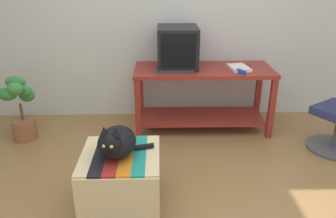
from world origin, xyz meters
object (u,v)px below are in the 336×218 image
object	(u,v)px
tv_monitor	(178,47)
book	(239,68)
desk	(203,88)
stapler	(241,72)
potted_plant	(20,110)
keyboard	(175,71)
cat	(116,142)
ottoman_with_blanket	(122,180)

from	to	relation	value
tv_monitor	book	bearing A→B (deg)	-9.32
desk	tv_monitor	distance (m)	0.52
desk	book	bearing A→B (deg)	-6.98
tv_monitor	stapler	world-z (taller)	tv_monitor
desk	potted_plant	distance (m)	1.96
desk	keyboard	bearing A→B (deg)	-156.70
book	stapler	distance (m)	0.17
cat	keyboard	bearing A→B (deg)	80.17
book	potted_plant	distance (m)	2.35
tv_monitor	potted_plant	xyz separation A→B (m)	(-1.66, -0.29, -0.59)
cat	book	bearing A→B (deg)	59.87
desk	ottoman_with_blanket	distance (m)	1.58
ottoman_with_blanket	cat	world-z (taller)	cat
desk	cat	xyz separation A→B (m)	(-0.79, -1.38, 0.09)
cat	desk	bearing A→B (deg)	71.15
stapler	ottoman_with_blanket	bearing A→B (deg)	-165.16
desk	cat	distance (m)	1.60
ottoman_with_blanket	book	bearing A→B (deg)	48.90
desk	potted_plant	world-z (taller)	desk
tv_monitor	ottoman_with_blanket	distance (m)	1.66
book	potted_plant	world-z (taller)	book
tv_monitor	keyboard	distance (m)	0.28
keyboard	potted_plant	bearing A→B (deg)	-172.96
tv_monitor	potted_plant	size ratio (longest dim) A/B	0.72
desk	ottoman_with_blanket	world-z (taller)	desk
keyboard	stapler	bearing A→B (deg)	-2.96
tv_monitor	desk	bearing A→B (deg)	-12.37
ottoman_with_blanket	desk	bearing A→B (deg)	60.39
desk	book	world-z (taller)	book
tv_monitor	cat	bearing A→B (deg)	-108.84
cat	ottoman_with_blanket	bearing A→B (deg)	69.42
keyboard	potted_plant	size ratio (longest dim) A/B	0.59
keyboard	tv_monitor	bearing A→B (deg)	83.30
keyboard	book	bearing A→B (deg)	10.93
ottoman_with_blanket	keyboard	bearing A→B (deg)	69.64
book	stapler	bearing A→B (deg)	-103.42
book	cat	size ratio (longest dim) A/B	0.65
tv_monitor	ottoman_with_blanket	xyz separation A→B (m)	(-0.49, -1.42, -0.69)
stapler	book	bearing A→B (deg)	54.85
tv_monitor	cat	distance (m)	1.57
tv_monitor	book	xyz separation A→B (m)	(0.65, -0.11, -0.20)
desk	stapler	world-z (taller)	stapler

